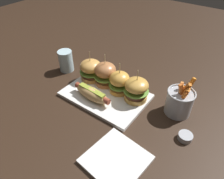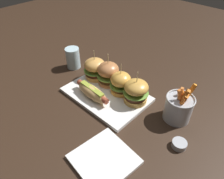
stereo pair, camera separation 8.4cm
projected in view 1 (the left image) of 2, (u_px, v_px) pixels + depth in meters
ground_plane at (106, 96)px, 0.90m from camera, size 3.00×3.00×0.00m
platter_main at (105, 95)px, 0.89m from camera, size 0.35×0.24×0.01m
hot_dog at (92, 94)px, 0.85m from camera, size 0.18×0.06×0.05m
slider_far_left at (91, 70)px, 0.94m from camera, size 0.10×0.10×0.14m
slider_center_left at (105, 73)px, 0.91m from camera, size 0.10×0.10×0.15m
slider_center_right at (119, 82)px, 0.87m from camera, size 0.09×0.09×0.14m
slider_far_right at (136, 89)px, 0.83m from camera, size 0.10×0.10×0.14m
fries_bucket at (179, 101)px, 0.79m from camera, size 0.11×0.11×0.15m
sauce_ramekin at (185, 137)px, 0.71m from camera, size 0.05×0.05×0.02m
side_plate at (116, 160)px, 0.65m from camera, size 0.19×0.19×0.01m
water_glass at (66, 61)px, 1.02m from camera, size 0.07×0.07×0.11m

